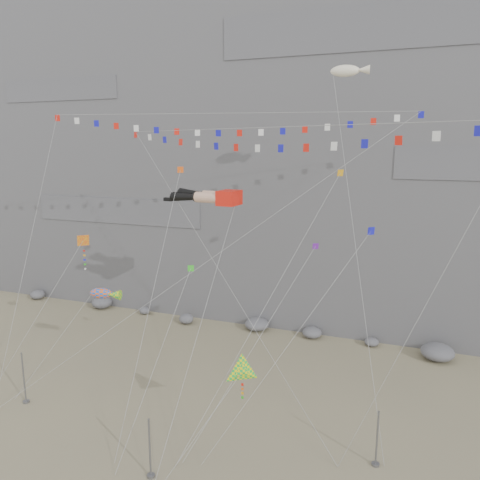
# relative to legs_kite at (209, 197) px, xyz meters

# --- Properties ---
(ground) EXTENTS (120.00, 120.00, 0.00)m
(ground) POSITION_rel_legs_kite_xyz_m (1.01, -7.08, -15.38)
(ground) COLOR gray
(ground) RESTS_ON ground
(cliff) EXTENTS (80.00, 28.00, 50.00)m
(cliff) POSITION_rel_legs_kite_xyz_m (1.01, 24.92, 9.62)
(cliff) COLOR slate
(cliff) RESTS_ON ground
(talus_boulders) EXTENTS (60.00, 3.00, 1.20)m
(talus_boulders) POSITION_rel_legs_kite_xyz_m (1.01, 9.92, -14.78)
(talus_boulders) COLOR slate
(talus_boulders) RESTS_ON ground
(anchor_pole_left) EXTENTS (0.12, 0.12, 4.15)m
(anchor_pole_left) POSITION_rel_legs_kite_xyz_m (-11.22, -10.18, -13.31)
(anchor_pole_left) COLOR slate
(anchor_pole_left) RESTS_ON ground
(anchor_pole_center) EXTENTS (0.12, 0.12, 3.85)m
(anchor_pole_center) POSITION_rel_legs_kite_xyz_m (2.19, -14.07, -13.46)
(anchor_pole_center) COLOR slate
(anchor_pole_center) RESTS_ON ground
(anchor_pole_right) EXTENTS (0.12, 0.12, 3.72)m
(anchor_pole_right) POSITION_rel_legs_kite_xyz_m (14.79, -8.32, -13.52)
(anchor_pole_right) COLOR slate
(anchor_pole_right) RESTS_ON ground
(legs_kite) EXTENTS (7.20, 16.68, 21.57)m
(legs_kite) POSITION_rel_legs_kite_xyz_m (0.00, 0.00, 0.00)
(legs_kite) COLOR red
(legs_kite) RESTS_ON ground
(flag_banner_upper) EXTENTS (30.95, 18.49, 29.92)m
(flag_banner_upper) POSITION_rel_legs_kite_xyz_m (0.54, 3.05, 6.88)
(flag_banner_upper) COLOR red
(flag_banner_upper) RESTS_ON ground
(flag_banner_lower) EXTENTS (29.93, 12.98, 23.34)m
(flag_banner_lower) POSITION_rel_legs_kite_xyz_m (5.87, -2.52, 5.43)
(flag_banner_lower) COLOR red
(flag_banner_lower) RESTS_ON ground
(harlequin_kite) EXTENTS (6.20, 7.48, 14.59)m
(harlequin_kite) POSITION_rel_legs_kite_xyz_m (-8.73, -5.39, -3.32)
(harlequin_kite) COLOR red
(harlequin_kite) RESTS_ON ground
(fish_windsock) EXTENTS (7.06, 5.46, 10.55)m
(fish_windsock) POSITION_rel_legs_kite_xyz_m (-7.06, -5.67, -7.44)
(fish_windsock) COLOR #F95B0C
(fish_windsock) RESTS_ON ground
(delta_kite) EXTENTS (4.73, 5.32, 8.24)m
(delta_kite) POSITION_rel_legs_kite_xyz_m (6.77, -10.61, -9.41)
(delta_kite) COLOR yellow
(delta_kite) RESTS_ON ground
(blimp_windsock) EXTENTS (6.98, 12.52, 28.30)m
(blimp_windsock) POSITION_rel_legs_kite_xyz_m (10.22, 3.42, 9.81)
(blimp_windsock) COLOR white
(blimp_windsock) RESTS_ON ground
(small_kite_a) EXTENTS (2.65, 14.38, 22.35)m
(small_kite_a) POSITION_rel_legs_kite_xyz_m (-2.52, -0.39, 1.81)
(small_kite_a) COLOR #F05714
(small_kite_a) RESTS_ON ground
(small_kite_b) EXTENTS (6.42, 11.54, 17.35)m
(small_kite_b) POSITION_rel_legs_kite_xyz_m (9.11, -1.63, -3.52)
(small_kite_b) COLOR #671B9E
(small_kite_b) RESTS_ON ground
(small_kite_c) EXTENTS (1.09, 10.39, 14.37)m
(small_kite_c) POSITION_rel_legs_kite_xyz_m (0.60, -5.15, -5.07)
(small_kite_c) COLOR green
(small_kite_c) RESTS_ON ground
(small_kite_d) EXTENTS (7.86, 15.80, 24.13)m
(small_kite_d) POSITION_rel_legs_kite_xyz_m (10.18, 2.05, 1.70)
(small_kite_d) COLOR orange
(small_kite_d) RESTS_ON ground
(small_kite_e) EXTENTS (9.52, 7.81, 18.17)m
(small_kite_e) POSITION_rel_legs_kite_xyz_m (13.30, -5.06, -1.47)
(small_kite_e) COLOR #1515B8
(small_kite_e) RESTS_ON ground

